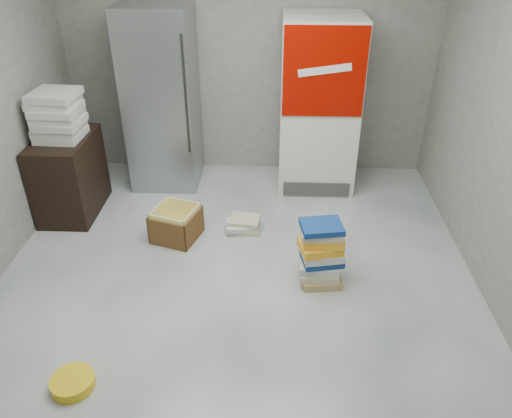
{
  "coord_description": "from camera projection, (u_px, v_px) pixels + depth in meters",
  "views": [
    {
      "loc": [
        0.3,
        -2.91,
        2.68
      ],
      "look_at": [
        0.15,
        0.7,
        0.49
      ],
      "focal_mm": 35.0,
      "sensor_mm": 36.0,
      "label": 1
    }
  ],
  "objects": [
    {
      "name": "cardboard_box",
      "position": [
        176.0,
        226.0,
        4.66
      ],
      "size": [
        0.49,
        0.49,
        0.31
      ],
      "rotation": [
        0.0,
        0.0,
        -0.31
      ],
      "color": "yellow",
      "rests_on": "ground"
    },
    {
      "name": "coke_cooler",
      "position": [
        319.0,
        105.0,
        5.21
      ],
      "size": [
        0.8,
        0.73,
        1.8
      ],
      "color": "silver",
      "rests_on": "ground"
    },
    {
      "name": "phonebook_stack_side",
      "position": [
        243.0,
        225.0,
        4.79
      ],
      "size": [
        0.34,
        0.28,
        0.13
      ],
      "rotation": [
        0.0,
        0.0,
        -0.04
      ],
      "color": "#C0B490",
      "rests_on": "ground"
    },
    {
      "name": "ground",
      "position": [
        233.0,
        308.0,
        3.89
      ],
      "size": [
        5.0,
        5.0,
        0.0
      ],
      "primitive_type": "plane",
      "color": "silver",
      "rests_on": "ground"
    },
    {
      "name": "supply_box_stack",
      "position": [
        57.0,
        115.0,
        4.62
      ],
      "size": [
        0.44,
        0.43,
        0.45
      ],
      "color": "beige",
      "rests_on": "wood_shelf"
    },
    {
      "name": "wood_shelf",
      "position": [
        70.0,
        176.0,
        4.94
      ],
      "size": [
        0.5,
        0.8,
        0.8
      ],
      "primitive_type": "cube",
      "color": "black",
      "rests_on": "ground"
    },
    {
      "name": "phonebook_stack_main",
      "position": [
        321.0,
        253.0,
        4.03
      ],
      "size": [
        0.39,
        0.33,
        0.57
      ],
      "rotation": [
        0.0,
        0.0,
        0.09
      ],
      "color": "tan",
      "rests_on": "ground"
    },
    {
      "name": "bucket_lid",
      "position": [
        73.0,
        383.0,
        3.24
      ],
      "size": [
        0.38,
        0.38,
        0.08
      ],
      "primitive_type": "cylinder",
      "rotation": [
        0.0,
        0.0,
        -0.43
      ],
      "color": "yellow",
      "rests_on": "ground"
    },
    {
      "name": "room_shell",
      "position": [
        226.0,
        81.0,
        2.96
      ],
      "size": [
        4.04,
        5.04,
        2.82
      ],
      "color": "gray",
      "rests_on": "ground"
    },
    {
      "name": "steel_fridge",
      "position": [
        162.0,
        99.0,
        5.25
      ],
      "size": [
        0.7,
        0.72,
        1.9
      ],
      "color": "#A8ABB0",
      "rests_on": "ground"
    }
  ]
}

